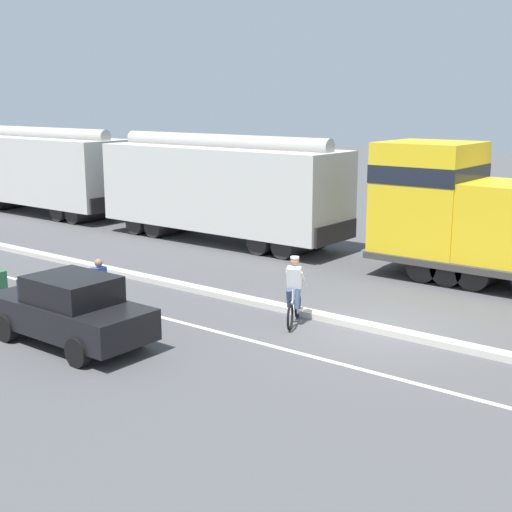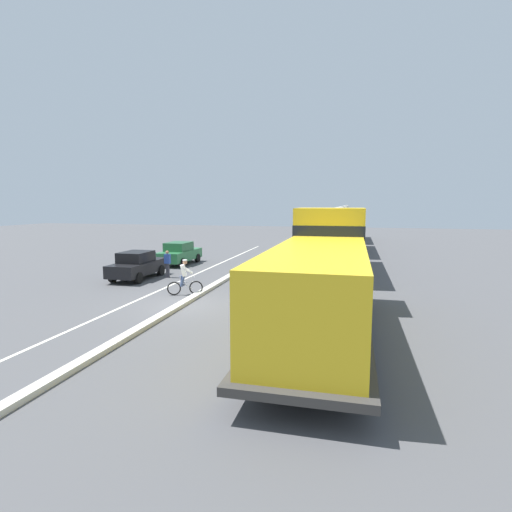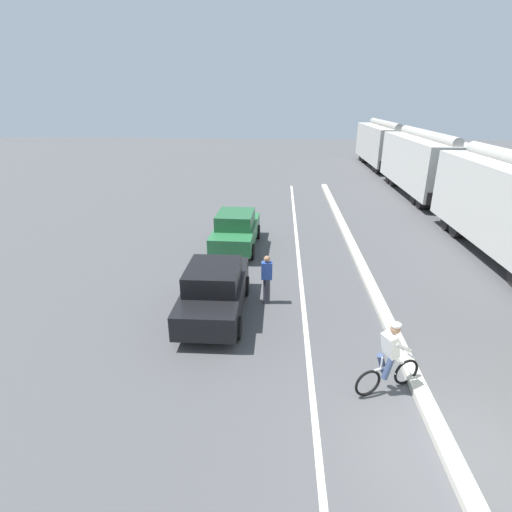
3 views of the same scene
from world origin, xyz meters
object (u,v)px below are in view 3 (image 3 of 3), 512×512
Objects in this scene: parked_car_green at (236,230)px; cyclist at (389,360)px; parked_car_black at (214,290)px; pedestrian_by_cars at (267,279)px; hopper_car_trailing at (382,144)px; hopper_car_middle at (423,164)px.

cyclist is (4.35, -8.94, 0.00)m from parked_car_green.
parked_car_black is 5.79m from parked_car_green.
parked_car_green is at bearing 106.90° from pedestrian_by_cars.
hopper_car_trailing is at bearing 68.33° from parked_car_black.
hopper_car_trailing is (0.00, 11.60, 0.00)m from hopper_car_middle.
hopper_car_middle is 2.49× the size of parked_car_green.
hopper_car_trailing is at bearing 77.66° from cyclist.
cyclist is at bearing -35.80° from parked_car_black.
cyclist is at bearing -109.09° from hopper_car_middle.
parked_car_green is 2.48× the size of cyclist.
parked_car_black and pedestrian_by_cars have the same top height.
hopper_car_trailing is 6.54× the size of pedestrian_by_cars.
cyclist reaches higher than parked_car_black.
pedestrian_by_cars is (1.53, 0.80, 0.03)m from parked_car_black.
hopper_car_middle is at bearing 58.62° from pedestrian_by_cars.
pedestrian_by_cars is at bearing -109.45° from hopper_car_trailing.
pedestrian_by_cars is at bearing -73.10° from parked_car_green.
hopper_car_middle is 6.54× the size of pedestrian_by_cars.
hopper_car_trailing is at bearing 63.51° from parked_car_green.
hopper_car_trailing is 32.27m from cyclist.
hopper_car_middle reaches higher than parked_car_green.
pedestrian_by_cars is (1.52, -4.99, 0.03)m from parked_car_green.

